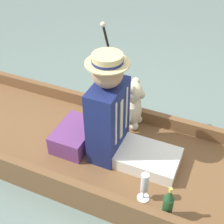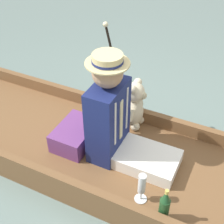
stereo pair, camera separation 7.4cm
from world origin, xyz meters
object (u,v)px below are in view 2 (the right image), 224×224
at_px(teddy_bear, 135,106).
at_px(walking_cane, 116,68).
at_px(seated_person, 117,121).
at_px(wine_glass, 142,185).
at_px(champagne_bottle, 164,206).

bearing_deg(teddy_bear, walking_cane, -96.67).
relative_size(seated_person, wine_glass, 3.55).
distance_m(seated_person, teddy_bear, 0.41).
relative_size(wine_glass, champagne_bottle, 0.84).
xyz_separation_m(teddy_bear, champagne_bottle, (0.80, 0.55, -0.08)).
height_order(seated_person, champagne_bottle, seated_person).
height_order(wine_glass, walking_cane, walking_cane).
height_order(seated_person, walking_cane, walking_cane).
relative_size(wine_glass, walking_cane, 0.27).
bearing_deg(wine_glass, champagne_bottle, 66.77).
xyz_separation_m(teddy_bear, wine_glass, (0.72, 0.36, -0.06)).
bearing_deg(seated_person, teddy_bear, -178.16).
xyz_separation_m(seated_person, wine_glass, (0.33, 0.35, -0.20)).
bearing_deg(champagne_bottle, teddy_bear, -145.71).
relative_size(teddy_bear, champagne_bottle, 1.55).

